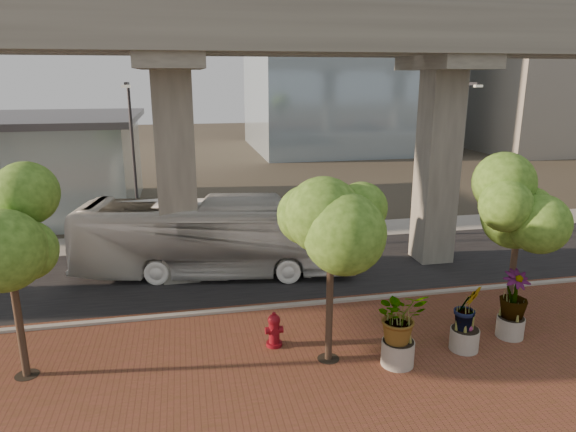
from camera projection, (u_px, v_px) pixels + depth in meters
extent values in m
plane|color=#3E362D|center=(324.00, 284.00, 22.27)|extent=(160.00, 160.00, 0.00)
cube|color=brown|center=(398.00, 390.00, 14.71)|extent=(70.00, 13.00, 0.06)
cube|color=black|center=(312.00, 267.00, 24.16)|extent=(90.00, 8.00, 0.04)
cube|color=#9E9A93|center=(337.00, 302.00, 20.36)|extent=(70.00, 0.25, 0.16)
cube|color=#9E9A93|center=(289.00, 233.00, 29.35)|extent=(90.00, 3.00, 0.06)
cube|color=gray|center=(326.00, 29.00, 19.88)|extent=(72.00, 2.40, 1.80)
cube|color=gray|center=(306.00, 35.00, 22.90)|extent=(72.00, 2.40, 1.80)
cube|color=gray|center=(301.00, 5.00, 23.57)|extent=(72.00, 0.12, 1.00)
cube|color=gray|center=(555.00, 47.00, 60.51)|extent=(18.00, 16.00, 24.00)
imported|color=silver|center=(215.00, 238.00, 23.01)|extent=(12.72, 5.06, 3.46)
cylinder|color=maroon|center=(274.00, 344.00, 17.08)|extent=(0.54, 0.54, 0.12)
cylinder|color=maroon|center=(274.00, 332.00, 16.96)|extent=(0.36, 0.36, 0.86)
sphere|color=maroon|center=(274.00, 320.00, 16.85)|extent=(0.42, 0.42, 0.42)
cylinder|color=maroon|center=(274.00, 315.00, 16.80)|extent=(0.12, 0.12, 0.15)
cylinder|color=maroon|center=(274.00, 330.00, 16.94)|extent=(0.60, 0.24, 0.24)
cylinder|color=#A19D91|center=(398.00, 353.00, 15.88)|extent=(1.02, 1.02, 0.79)
imported|color=#335A17|center=(400.00, 316.00, 15.55)|extent=(2.26, 2.26, 1.70)
cylinder|color=#A5A195|center=(510.00, 327.00, 17.59)|extent=(0.91, 0.91, 0.71)
imported|color=#335A17|center=(514.00, 295.00, 17.28)|extent=(2.24, 2.24, 1.68)
cylinder|color=#9F9A90|center=(464.00, 339.00, 16.76)|extent=(0.93, 0.93, 0.72)
imported|color=#335A17|center=(467.00, 307.00, 16.46)|extent=(2.07, 2.07, 1.55)
cylinder|color=#4F3B2D|center=(19.00, 324.00, 14.95)|extent=(0.22, 0.22, 3.38)
cylinder|color=black|center=(27.00, 375.00, 15.39)|extent=(0.70, 0.70, 0.01)
cylinder|color=#4F3B2D|center=(330.00, 304.00, 15.79)|extent=(0.22, 0.22, 3.79)
cylinder|color=black|center=(328.00, 358.00, 16.29)|extent=(0.70, 0.70, 0.01)
cylinder|color=#4F3B2D|center=(511.00, 279.00, 18.13)|extent=(0.22, 0.22, 3.44)
cylinder|color=black|center=(506.00, 324.00, 18.58)|extent=(0.70, 0.70, 0.01)
cylinder|color=#333238|center=(135.00, 170.00, 25.59)|extent=(0.15, 0.15, 8.34)
cube|color=#333238|center=(127.00, 84.00, 23.99)|extent=(0.16, 1.04, 0.16)
cube|color=silver|center=(126.00, 86.00, 23.53)|extent=(0.42, 0.21, 0.13)
cylinder|color=#333338|center=(461.00, 162.00, 28.16)|extent=(0.15, 0.15, 8.30)
cube|color=#333338|center=(473.00, 84.00, 26.58)|extent=(0.16, 1.04, 0.16)
cube|color=silver|center=(478.00, 86.00, 26.11)|extent=(0.42, 0.21, 0.12)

